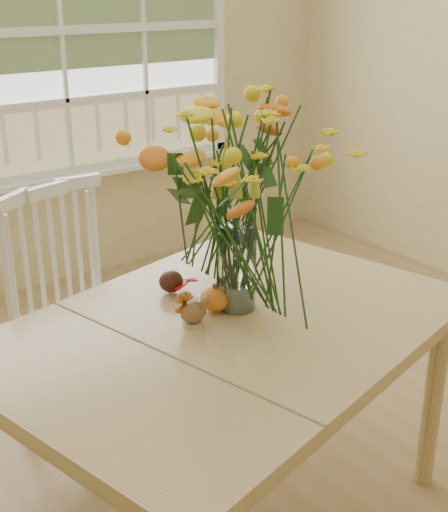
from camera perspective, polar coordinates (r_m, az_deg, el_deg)
floor at (r=3.01m, az=7.51°, el=-15.39°), size 4.00×4.50×0.01m
wall_back at (r=4.31m, az=-13.41°, el=15.20°), size 4.00×0.02×2.70m
window at (r=4.26m, az=-13.41°, el=17.58°), size 2.42×0.12×1.74m
dining_table at (r=2.23m, az=0.31°, el=-7.61°), size 1.71×1.39×0.80m
windsor_chair at (r=2.85m, az=-12.33°, el=-4.09°), size 0.59×0.57×1.05m
flower_vase at (r=2.13m, az=1.16°, el=5.89°), size 0.59×0.59×0.70m
pumpkin at (r=2.24m, az=-0.75°, el=-3.68°), size 0.10×0.10×0.08m
turkey_figurine at (r=2.15m, az=-2.57°, el=-4.72°), size 0.09×0.07×0.11m
dark_gourd at (r=2.38m, az=-4.43°, el=-2.22°), size 0.12×0.08×0.08m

